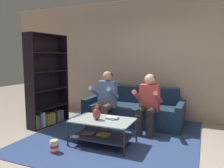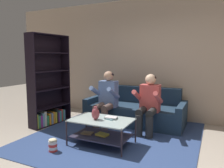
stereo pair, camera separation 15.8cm
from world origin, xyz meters
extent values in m
plane|color=#B9AC9B|center=(0.00, 0.00, 0.00)|extent=(16.80, 16.80, 0.00)
cube|color=#C1A891|center=(0.00, 2.46, 1.45)|extent=(8.40, 0.12, 2.90)
cube|color=#1F344A|center=(-0.35, 1.80, 0.21)|extent=(1.94, 0.92, 0.42)
cube|color=#1A2C3F|center=(-0.35, 2.17, 0.61)|extent=(1.94, 0.18, 0.38)
cube|color=#1F344A|center=(-1.39, 1.80, 0.27)|extent=(0.13, 0.92, 0.54)
cube|color=#1F344A|center=(0.68, 1.80, 0.27)|extent=(0.13, 0.92, 0.54)
cylinder|color=brown|center=(-0.92, 1.03, 0.21)|extent=(0.14, 0.14, 0.42)
cylinder|color=brown|center=(-0.72, 1.03, 0.21)|extent=(0.14, 0.14, 0.42)
cylinder|color=brown|center=(-0.92, 1.21, 0.46)|extent=(0.14, 0.42, 0.14)
cylinder|color=brown|center=(-0.72, 1.21, 0.46)|extent=(0.14, 0.42, 0.14)
cube|color=#5F7AAF|center=(-0.82, 1.42, 0.70)|extent=(0.38, 0.22, 0.57)
cylinder|color=#5F7AAF|center=(-1.02, 1.24, 0.76)|extent=(0.09, 0.49, 0.31)
cylinder|color=#5F7AAF|center=(-0.62, 1.24, 0.76)|extent=(0.09, 0.49, 0.31)
sphere|color=tan|center=(-0.82, 1.42, 1.09)|extent=(0.21, 0.21, 0.21)
ellipsoid|color=black|center=(-0.82, 1.44, 1.12)|extent=(0.21, 0.21, 0.13)
cylinder|color=#292A2A|center=(0.01, 1.03, 0.21)|extent=(0.14, 0.14, 0.42)
cylinder|color=#292A2A|center=(0.21, 1.03, 0.21)|extent=(0.14, 0.14, 0.42)
cylinder|color=#292A2A|center=(0.01, 1.21, 0.46)|extent=(0.14, 0.42, 0.14)
cylinder|color=#292A2A|center=(0.21, 1.21, 0.46)|extent=(0.14, 0.42, 0.14)
cube|color=#C54D4B|center=(0.11, 1.42, 0.68)|extent=(0.38, 0.22, 0.54)
cylinder|color=#C54D4B|center=(-0.09, 1.24, 0.74)|extent=(0.09, 0.49, 0.31)
cylinder|color=#C54D4B|center=(0.31, 1.24, 0.74)|extent=(0.09, 0.49, 0.31)
sphere|color=beige|center=(0.11, 1.42, 1.06)|extent=(0.21, 0.21, 0.21)
ellipsoid|color=black|center=(0.11, 1.44, 1.08)|extent=(0.21, 0.21, 0.13)
cube|color=#ABC1BE|center=(-0.44, 0.39, 0.43)|extent=(1.03, 0.65, 0.02)
cube|color=#333047|center=(-0.44, 0.39, 0.16)|extent=(0.95, 0.60, 0.02)
cylinder|color=#33262B|center=(-0.95, 0.08, 0.22)|extent=(0.03, 0.03, 0.44)
cylinder|color=#33262B|center=(0.06, 0.08, 0.22)|extent=(0.03, 0.03, 0.44)
cylinder|color=#33262B|center=(-0.95, 0.70, 0.22)|extent=(0.03, 0.03, 0.44)
cylinder|color=#33262B|center=(0.06, 0.70, 0.22)|extent=(0.03, 0.03, 0.44)
cube|color=#9B784A|center=(-0.71, 0.35, 0.17)|extent=(0.21, 0.17, 0.02)
cube|color=gold|center=(-0.43, 0.39, 0.18)|extent=(0.22, 0.17, 0.03)
cube|color=navy|center=(-0.40, 0.99, 0.01)|extent=(3.00, 3.41, 0.01)
cube|color=slate|center=(-0.40, 0.99, 0.01)|extent=(1.65, 1.88, 0.00)
ellipsoid|color=brown|center=(-0.53, 0.34, 0.54)|extent=(0.14, 0.14, 0.20)
cylinder|color=brown|center=(-0.53, 0.34, 0.65)|extent=(0.06, 0.06, 0.04)
cube|color=#6D9CAB|center=(-0.31, 0.49, 0.45)|extent=(0.20, 0.21, 0.02)
cube|color=silver|center=(-0.31, 0.49, 0.47)|extent=(0.21, 0.15, 0.02)
cube|color=black|center=(-2.11, 0.47, 0.99)|extent=(0.29, 0.06, 1.99)
cube|color=black|center=(-1.99, 1.43, 0.99)|extent=(0.29, 0.06, 1.99)
cube|color=black|center=(-2.18, 0.97, 0.99)|extent=(0.14, 0.99, 1.99)
cube|color=black|center=(-2.05, 0.95, 0.01)|extent=(0.40, 0.98, 0.02)
cube|color=black|center=(-2.05, 0.95, 0.40)|extent=(0.40, 0.98, 0.02)
cube|color=black|center=(-2.05, 0.95, 0.79)|extent=(0.40, 0.98, 0.02)
cube|color=black|center=(-2.05, 0.95, 1.19)|extent=(0.40, 0.98, 0.02)
cube|color=black|center=(-2.05, 0.95, 1.59)|extent=(0.40, 0.98, 0.02)
cube|color=black|center=(-2.05, 0.95, 1.98)|extent=(0.40, 0.98, 0.02)
cube|color=gold|center=(-2.10, 0.50, 0.17)|extent=(0.24, 0.06, 0.30)
cube|color=#3B844D|center=(-2.08, 0.55, 0.16)|extent=(0.21, 0.08, 0.27)
cube|color=#8B2D8F|center=(-2.10, 0.61, 0.15)|extent=(0.27, 0.08, 0.25)
cube|color=#6FA2B9|center=(-2.08, 0.66, 0.17)|extent=(0.24, 0.07, 0.29)
cube|color=silver|center=(-2.08, 0.71, 0.18)|extent=(0.24, 0.08, 0.32)
cube|color=#2E8C4F|center=(-2.05, 0.77, 0.13)|extent=(0.21, 0.07, 0.21)
cube|color=orange|center=(-2.06, 0.83, 0.14)|extent=(0.25, 0.08, 0.24)
cube|color=#778EAF|center=(-2.03, 0.89, 0.14)|extent=(0.20, 0.07, 0.25)
cube|color=orange|center=(-2.03, 0.94, 0.15)|extent=(0.22, 0.07, 0.26)
cube|color=yellow|center=(-2.02, 1.00, 0.14)|extent=(0.21, 0.07, 0.24)
cube|color=#202627|center=(-2.04, 1.05, 0.17)|extent=(0.26, 0.06, 0.31)
cube|color=#872D93|center=(-2.03, 1.09, 0.13)|extent=(0.23, 0.05, 0.22)
cube|color=teal|center=(-2.01, 1.14, 0.14)|extent=(0.23, 0.08, 0.25)
cube|color=red|center=(-2.03, 1.19, 0.16)|extent=(0.26, 0.07, 0.27)
cube|color=#3A8955|center=(-2.01, 1.22, 0.15)|extent=(0.24, 0.06, 0.26)
cube|color=#6C94B4|center=(-2.01, 1.27, 0.14)|extent=(0.25, 0.06, 0.25)
cylinder|color=red|center=(-1.00, -0.20, 0.02)|extent=(0.14, 0.14, 0.04)
cylinder|color=white|center=(-1.00, -0.20, 0.07)|extent=(0.14, 0.14, 0.04)
cylinder|color=red|center=(-1.00, -0.20, 0.11)|extent=(0.14, 0.14, 0.04)
cylinder|color=white|center=(-1.00, -0.20, 0.16)|extent=(0.14, 0.14, 0.04)
ellipsoid|color=beige|center=(-1.00, -0.20, 0.19)|extent=(0.13, 0.13, 0.05)
camera|label=1|loc=(1.13, -2.85, 1.49)|focal=35.00mm
camera|label=2|loc=(1.27, -2.79, 1.49)|focal=35.00mm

